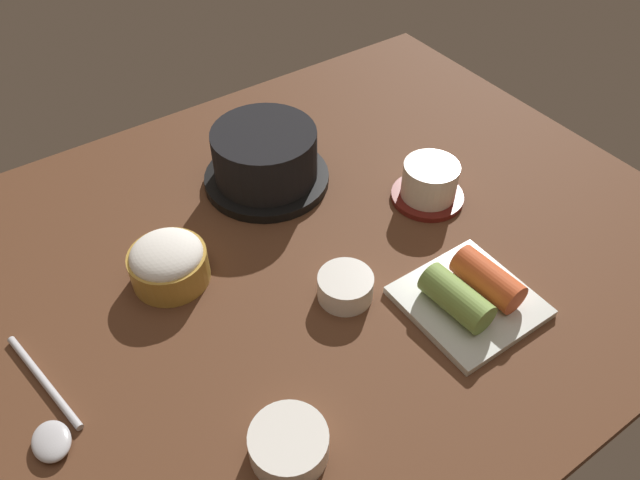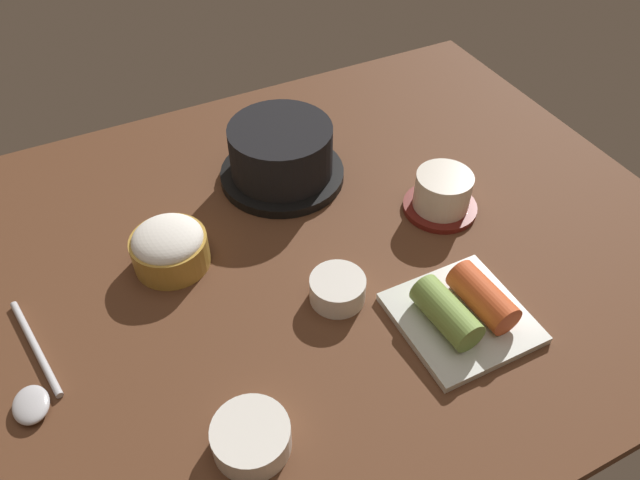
% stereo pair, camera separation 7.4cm
% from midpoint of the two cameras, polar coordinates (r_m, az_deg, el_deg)
% --- Properties ---
extents(dining_table, '(1.00, 0.76, 0.02)m').
position_cam_midpoint_polar(dining_table, '(0.77, -4.80, -1.96)').
color(dining_table, '#56331E').
rests_on(dining_table, ground).
extents(stone_pot, '(0.18, 0.18, 0.09)m').
position_cam_midpoint_polar(stone_pot, '(0.85, -7.67, 7.51)').
color(stone_pot, black).
rests_on(stone_pot, dining_table).
extents(rice_bowl, '(0.09, 0.09, 0.06)m').
position_cam_midpoint_polar(rice_bowl, '(0.75, -16.86, -2.13)').
color(rice_bowl, '#B78C38').
rests_on(rice_bowl, dining_table).
extents(tea_cup_with_saucer, '(0.10, 0.10, 0.06)m').
position_cam_midpoint_polar(tea_cup_with_saucer, '(0.83, 7.74, 5.21)').
color(tea_cup_with_saucer, maroon).
rests_on(tea_cup_with_saucer, dining_table).
extents(banchan_cup_center, '(0.07, 0.07, 0.03)m').
position_cam_midpoint_polar(banchan_cup_center, '(0.71, -0.60, -4.51)').
color(banchan_cup_center, white).
rests_on(banchan_cup_center, dining_table).
extents(kimchi_plate, '(0.14, 0.14, 0.05)m').
position_cam_midpoint_polar(kimchi_plate, '(0.71, 11.09, -5.19)').
color(kimchi_plate, silver).
rests_on(kimchi_plate, dining_table).
extents(side_bowl_near, '(0.08, 0.08, 0.03)m').
position_cam_midpoint_polar(side_bowl_near, '(0.60, -6.67, -18.67)').
color(side_bowl_near, white).
rests_on(side_bowl_near, dining_table).
extents(spoon, '(0.05, 0.17, 0.01)m').
position_cam_midpoint_polar(spoon, '(0.69, -27.07, -15.13)').
color(spoon, '#B7B7BC').
rests_on(spoon, dining_table).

